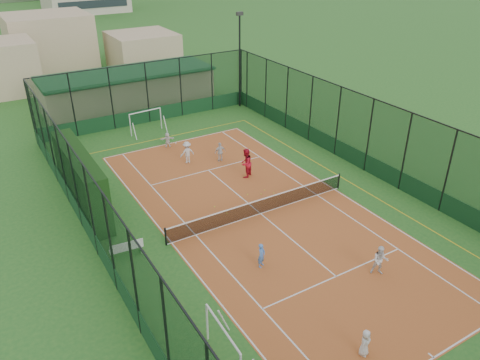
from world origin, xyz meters
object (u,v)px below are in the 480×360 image
object	(u,v)px
child_near_left	(365,343)
child_far_right	(220,152)
white_bench	(126,248)
futsal_goal_near	(223,346)
floodlight_ne	(240,61)
child_far_back	(168,140)
child_near_right	(380,260)
child_far_left	(187,152)
coach	(246,163)
clubhouse	(128,89)
futsal_goal_far	(146,122)
child_near_mid	(261,255)

from	to	relation	value
child_near_left	child_far_right	distance (m)	17.97
white_bench	futsal_goal_near	world-z (taller)	futsal_goal_near
floodlight_ne	child_far_back	bearing A→B (deg)	-151.01
floodlight_ne	child_far_right	bearing A→B (deg)	-127.60
floodlight_ne	child_near_right	xyz separation A→B (m)	(-6.77, -23.84, -3.36)
child_far_left	coach	size ratio (longest dim) A/B	0.79
clubhouse	child_near_left	size ratio (longest dim) A/B	13.08
child_near_right	white_bench	bearing A→B (deg)	-179.95
child_far_left	child_near_left	bearing A→B (deg)	87.17
futsal_goal_near	child_far_left	bearing A→B (deg)	-18.75
white_bench	child_far_right	xyz separation A→B (m)	(9.19, 7.04, 0.24)
floodlight_ne	coach	xyz separation A→B (m)	(-6.93, -12.28, -3.13)
white_bench	child_near_left	world-z (taller)	child_near_left
white_bench	child_far_back	size ratio (longest dim) A/B	1.44
futsal_goal_near	coach	size ratio (longest dim) A/B	1.41
child_near_right	child_far_back	bearing A→B (deg)	135.68
floodlight_ne	white_bench	distance (m)	23.48
white_bench	child_far_left	distance (m)	10.71
child_far_left	coach	distance (m)	4.53
white_bench	child_near_left	bearing A→B (deg)	-56.49
white_bench	child_near_right	xyz separation A→B (m)	(9.63, -7.44, 0.31)
white_bench	futsal_goal_far	xyz separation A→B (m)	(6.73, 14.74, 0.43)
white_bench	child_near_right	size ratio (longest dim) A/B	1.08
clubhouse	child_near_right	distance (m)	29.31
clubhouse	coach	xyz separation A→B (m)	(1.67, -17.68, -0.58)
white_bench	child_far_back	bearing A→B (deg)	63.26
child_near_mid	floodlight_ne	bearing A→B (deg)	31.57
child_far_back	white_bench	bearing A→B (deg)	74.67
child_far_right	coach	size ratio (longest dim) A/B	0.70
child_far_left	child_far_right	bearing A→B (deg)	157.14
child_near_left	clubhouse	bearing A→B (deg)	62.09
futsal_goal_near	child_far_back	size ratio (longest dim) A/B	2.45
white_bench	child_near_mid	bearing A→B (deg)	-33.04
floodlight_ne	child_near_mid	bearing A→B (deg)	-118.51
futsal_goal_near	child_near_mid	world-z (taller)	futsal_goal_near
child_near_right	child_far_left	distance (m)	15.64
floodlight_ne	child_near_left	bearing A→B (deg)	-111.72
clubhouse	child_near_left	bearing A→B (deg)	-93.79
clubhouse	white_bench	distance (m)	23.18
clubhouse	child_near_mid	distance (m)	26.09
futsal_goal_near	child_far_right	xyz separation A→B (m)	(8.31, 15.23, -0.19)
child_near_mid	coach	world-z (taller)	coach
child_near_mid	child_far_right	xyz separation A→B (m)	(3.96, 11.19, 0.06)
futsal_goal_far	child_near_mid	distance (m)	18.95
futsal_goal_far	child_far_right	distance (m)	8.08
child_far_back	futsal_goal_near	bearing A→B (deg)	89.18
clubhouse	child_far_right	bearing A→B (deg)	-84.60
child_far_right	coach	distance (m)	2.95
child_far_right	child_far_back	bearing A→B (deg)	-55.85
floodlight_ne	child_far_back	xyz separation A→B (m)	(-9.37, -5.19, -3.55)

